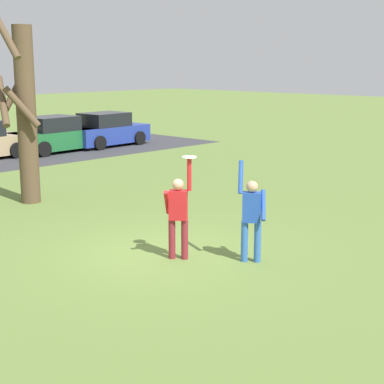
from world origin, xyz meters
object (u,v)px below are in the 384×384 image
at_px(person_defender, 252,214).
at_px(bare_tree_tall, 24,110).
at_px(person_catcher, 178,212).
at_px(parked_car_green, 54,136).
at_px(parked_car_blue, 106,131).
at_px(frisbee_disc, 189,157).

height_order(person_defender, bare_tree_tall, bare_tree_tall).
bearing_deg(person_defender, person_catcher, -0.00).
relative_size(person_catcher, bare_tree_tall, 0.35).
xyz_separation_m(person_defender, parked_car_green, (6.21, 16.00, -0.25)).
relative_size(parked_car_green, parked_car_blue, 1.00).
bearing_deg(frisbee_disc, parked_car_green, 65.15).
distance_m(person_catcher, bare_tree_tall, 6.95).
bearing_deg(parked_car_blue, person_catcher, -127.14).
bearing_deg(person_catcher, bare_tree_tall, 137.93).
bearing_deg(parked_car_green, person_defender, -114.24).
bearing_deg(person_catcher, parked_car_blue, 109.87).
xyz_separation_m(person_defender, frisbee_disc, (-0.73, 1.00, 1.11)).
height_order(parked_car_green, parked_car_blue, same).
relative_size(frisbee_disc, parked_car_green, 0.07).
height_order(person_defender, parked_car_blue, person_defender).
xyz_separation_m(parked_car_blue, bare_tree_tall, (-9.26, -8.01, 1.90)).
distance_m(parked_car_green, bare_tree_tall, 10.47).
distance_m(frisbee_disc, parked_car_green, 16.58).
bearing_deg(bare_tree_tall, person_defender, -88.92).
bearing_deg(parked_car_blue, bare_tree_tall, -142.17).
bearing_deg(person_defender, parked_car_green, -57.24).
bearing_deg(parked_car_green, parked_car_blue, -4.74).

